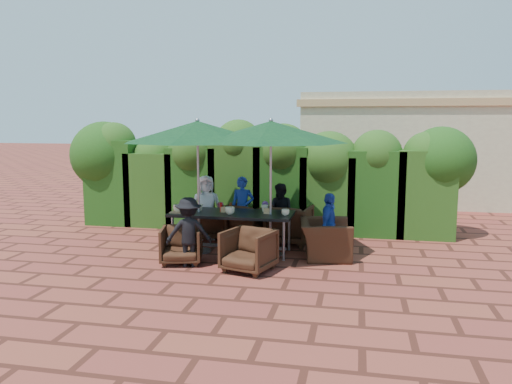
% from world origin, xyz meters
% --- Properties ---
extents(ground, '(80.00, 80.00, 0.00)m').
position_xyz_m(ground, '(0.00, 0.00, 0.00)').
color(ground, brown).
rests_on(ground, ground).
extents(dining_table, '(2.23, 0.90, 0.75)m').
position_xyz_m(dining_table, '(-0.12, 0.20, 0.67)').
color(dining_table, black).
rests_on(dining_table, ground).
extents(umbrella_left, '(2.72, 2.72, 2.46)m').
position_xyz_m(umbrella_left, '(-0.73, 0.13, 2.21)').
color(umbrella_left, gray).
rests_on(umbrella_left, ground).
extents(umbrella_right, '(2.68, 2.68, 2.46)m').
position_xyz_m(umbrella_right, '(0.61, 0.16, 2.21)').
color(umbrella_right, gray).
rests_on(umbrella_right, ground).
extents(chair_far_left, '(0.96, 0.93, 0.77)m').
position_xyz_m(chair_far_left, '(-0.89, 1.11, 0.38)').
color(chair_far_left, black).
rests_on(chair_far_left, ground).
extents(chair_far_mid, '(1.02, 1.00, 0.82)m').
position_xyz_m(chair_far_mid, '(-0.02, 1.20, 0.41)').
color(chair_far_mid, black).
rests_on(chair_far_mid, ground).
extents(chair_far_right, '(0.91, 0.87, 0.84)m').
position_xyz_m(chair_far_right, '(0.82, 1.09, 0.42)').
color(chair_far_right, black).
rests_on(chair_far_right, ground).
extents(chair_near_left, '(0.81, 0.77, 0.69)m').
position_xyz_m(chair_near_left, '(-0.79, -0.65, 0.35)').
color(chair_near_left, black).
rests_on(chair_near_left, ground).
extents(chair_near_right, '(0.90, 0.87, 0.75)m').
position_xyz_m(chair_near_right, '(0.43, -0.87, 0.38)').
color(chair_near_right, black).
rests_on(chair_near_right, ground).
extents(chair_end_right, '(0.79, 1.09, 0.88)m').
position_xyz_m(chair_end_right, '(1.58, 0.22, 0.44)').
color(chair_end_right, black).
rests_on(chair_end_right, ground).
extents(adult_far_left, '(0.74, 0.59, 1.31)m').
position_xyz_m(adult_far_left, '(-0.90, 1.12, 0.66)').
color(adult_far_left, white).
rests_on(adult_far_left, ground).
extents(adult_far_mid, '(0.50, 0.42, 1.30)m').
position_xyz_m(adult_far_mid, '(-0.15, 1.19, 0.65)').
color(adult_far_mid, navy).
rests_on(adult_far_mid, ground).
extents(adult_far_right, '(0.62, 0.44, 1.17)m').
position_xyz_m(adult_far_right, '(0.64, 1.25, 0.59)').
color(adult_far_right, black).
rests_on(adult_far_right, ground).
extents(adult_near_left, '(0.82, 0.56, 1.16)m').
position_xyz_m(adult_near_left, '(-0.60, -0.81, 0.58)').
color(adult_near_left, black).
rests_on(adult_near_left, ground).
extents(adult_end_right, '(0.45, 0.73, 1.16)m').
position_xyz_m(adult_end_right, '(1.65, 0.17, 0.58)').
color(adult_end_right, navy).
rests_on(adult_end_right, ground).
extents(child_left, '(0.31, 0.27, 0.77)m').
position_xyz_m(child_left, '(-0.60, 1.15, 0.39)').
color(child_left, '#CD4869').
rests_on(child_left, ground).
extents(child_right, '(0.32, 0.27, 0.80)m').
position_xyz_m(child_right, '(0.31, 1.26, 0.40)').
color(child_right, '#9D50AE').
rests_on(child_right, ground).
extents(pedestrian_a, '(1.62, 1.13, 1.64)m').
position_xyz_m(pedestrian_a, '(1.32, 4.34, 0.82)').
color(pedestrian_a, '#268C2C').
rests_on(pedestrian_a, ground).
extents(pedestrian_b, '(0.86, 0.66, 1.58)m').
position_xyz_m(pedestrian_b, '(2.39, 4.43, 0.79)').
color(pedestrian_b, '#CD4869').
rests_on(pedestrian_b, ground).
extents(pedestrian_c, '(1.08, 1.17, 1.71)m').
position_xyz_m(pedestrian_c, '(3.69, 4.42, 0.86)').
color(pedestrian_c, '#9A9AA2').
rests_on(pedestrian_c, ground).
extents(cup_a, '(0.18, 0.18, 0.14)m').
position_xyz_m(cup_a, '(-1.10, 0.04, 0.82)').
color(cup_a, beige).
rests_on(cup_a, dining_table).
extents(cup_b, '(0.13, 0.13, 0.12)m').
position_xyz_m(cup_b, '(-0.75, 0.24, 0.81)').
color(cup_b, beige).
rests_on(cup_b, dining_table).
extents(cup_c, '(0.17, 0.17, 0.14)m').
position_xyz_m(cup_c, '(-0.11, 0.02, 0.82)').
color(cup_c, beige).
rests_on(cup_c, dining_table).
extents(cup_d, '(0.13, 0.13, 0.13)m').
position_xyz_m(cup_d, '(0.46, 0.39, 0.81)').
color(cup_d, beige).
rests_on(cup_d, dining_table).
extents(cup_e, '(0.14, 0.14, 0.11)m').
position_xyz_m(cup_e, '(0.89, 0.10, 0.81)').
color(cup_e, beige).
rests_on(cup_e, dining_table).
extents(ketchup_bottle, '(0.04, 0.04, 0.17)m').
position_xyz_m(ketchup_bottle, '(-0.33, 0.22, 0.83)').
color(ketchup_bottle, '#B20C0A').
rests_on(ketchup_bottle, dining_table).
extents(sauce_bottle, '(0.04, 0.04, 0.17)m').
position_xyz_m(sauce_bottle, '(-0.16, 0.28, 0.83)').
color(sauce_bottle, '#4C230C').
rests_on(sauce_bottle, dining_table).
extents(serving_tray, '(0.35, 0.25, 0.02)m').
position_xyz_m(serving_tray, '(-1.04, 0.00, 0.76)').
color(serving_tray, '#A3764E').
rests_on(serving_tray, dining_table).
extents(number_block_left, '(0.12, 0.06, 0.10)m').
position_xyz_m(number_block_left, '(-0.26, 0.19, 0.80)').
color(number_block_left, tan).
rests_on(number_block_left, dining_table).
extents(number_block_right, '(0.12, 0.06, 0.10)m').
position_xyz_m(number_block_right, '(0.54, 0.20, 0.80)').
color(number_block_right, tan).
rests_on(number_block_right, dining_table).
extents(hedge_wall, '(9.10, 1.60, 2.44)m').
position_xyz_m(hedge_wall, '(-0.15, 2.32, 1.31)').
color(hedge_wall, '#1B3C10').
rests_on(hedge_wall, ground).
extents(building, '(6.20, 3.08, 3.20)m').
position_xyz_m(building, '(3.50, 6.99, 1.61)').
color(building, beige).
rests_on(building, ground).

